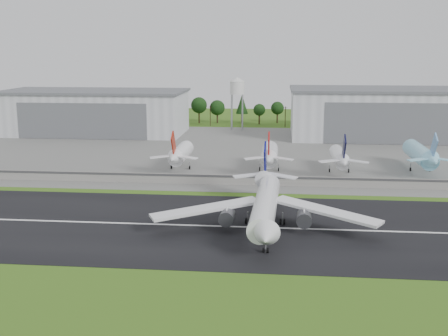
# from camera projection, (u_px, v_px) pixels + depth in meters

# --- Properties ---
(ground) EXTENTS (600.00, 600.00, 0.00)m
(ground) POSITION_uv_depth(u_px,v_px,m) (199.00, 239.00, 134.74)
(ground) COLOR #3B6417
(ground) RESTS_ON ground
(runway) EXTENTS (320.00, 60.00, 0.10)m
(runway) POSITION_uv_depth(u_px,v_px,m) (205.00, 226.00, 144.46)
(runway) COLOR black
(runway) RESTS_ON ground
(runway_centerline) EXTENTS (220.00, 1.00, 0.02)m
(runway_centerline) POSITION_uv_depth(u_px,v_px,m) (205.00, 226.00, 144.45)
(runway_centerline) COLOR white
(runway_centerline) RESTS_ON runway
(apron) EXTENTS (320.00, 150.00, 0.10)m
(apron) POSITION_uv_depth(u_px,v_px,m) (237.00, 150.00, 251.52)
(apron) COLOR slate
(apron) RESTS_ON ground
(blast_fence) EXTENTS (240.00, 0.61, 3.50)m
(blast_fence) POSITION_uv_depth(u_px,v_px,m) (222.00, 180.00, 187.88)
(blast_fence) COLOR gray
(blast_fence) RESTS_ON ground
(hangar_west) EXTENTS (97.00, 44.00, 23.20)m
(hangar_west) POSITION_uv_depth(u_px,v_px,m) (95.00, 112.00, 300.54)
(hangar_west) COLOR silver
(hangar_west) RESTS_ON ground
(hangar_east) EXTENTS (102.00, 47.00, 25.20)m
(hangar_east) POSITION_uv_depth(u_px,v_px,m) (391.00, 113.00, 285.39)
(hangar_east) COLOR silver
(hangar_east) RESTS_ON ground
(water_tower) EXTENTS (8.40, 8.40, 29.40)m
(water_tower) POSITION_uv_depth(u_px,v_px,m) (237.00, 86.00, 310.16)
(water_tower) COLOR #99999E
(water_tower) RESTS_ON ground
(utility_poles) EXTENTS (230.00, 3.00, 12.00)m
(utility_poles) POSITION_uv_depth(u_px,v_px,m) (247.00, 126.00, 329.40)
(utility_poles) COLOR black
(utility_poles) RESTS_ON ground
(treeline) EXTENTS (320.00, 16.00, 22.00)m
(treeline) POSITION_uv_depth(u_px,v_px,m) (249.00, 123.00, 344.00)
(treeline) COLOR black
(treeline) RESTS_ON ground
(main_airliner) EXTENTS (57.26, 59.15, 18.17)m
(main_airliner) POSITION_uv_depth(u_px,v_px,m) (265.00, 210.00, 141.53)
(main_airliner) COLOR white
(main_airliner) RESTS_ON runway
(parked_jet_red_a) EXTENTS (7.36, 31.29, 16.71)m
(parked_jet_red_a) POSITION_uv_depth(u_px,v_px,m) (180.00, 154.00, 209.73)
(parked_jet_red_a) COLOR white
(parked_jet_red_a) RESTS_ON ground
(parked_jet_red_b) EXTENTS (7.36, 31.29, 16.91)m
(parked_jet_red_b) POSITION_uv_depth(u_px,v_px,m) (269.00, 155.00, 206.49)
(parked_jet_red_b) COLOR white
(parked_jet_red_b) RESTS_ON ground
(parked_jet_navy) EXTENTS (7.36, 31.29, 16.41)m
(parked_jet_navy) POSITION_uv_depth(u_px,v_px,m) (340.00, 158.00, 204.04)
(parked_jet_navy) COLOR white
(parked_jet_navy) RESTS_ON ground
(parked_jet_skyblue) EXTENTS (7.36, 37.29, 17.09)m
(parked_jet_skyblue) POSITION_uv_depth(u_px,v_px,m) (422.00, 155.00, 205.96)
(parked_jet_skyblue) COLOR #8FDBF7
(parked_jet_skyblue) RESTS_ON ground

